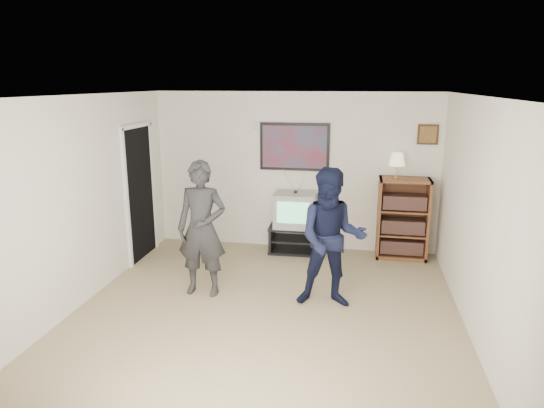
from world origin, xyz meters
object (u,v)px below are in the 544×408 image
(person_tall, at_px, (202,229))
(person_short, at_px, (332,239))
(media_stand, at_px, (297,239))
(crt_television, at_px, (295,210))
(bookshelf, at_px, (403,219))

(person_tall, xyz_separation_m, person_short, (1.62, -0.06, -0.01))
(media_stand, xyz_separation_m, crt_television, (-0.02, 0.00, 0.48))
(media_stand, distance_m, person_short, 2.02)
(media_stand, bearing_deg, crt_television, 178.64)
(crt_television, distance_m, bookshelf, 1.64)
(crt_television, height_order, bookshelf, bookshelf)
(crt_television, bearing_deg, person_tall, -119.06)
(crt_television, distance_m, person_short, 1.93)
(bookshelf, relative_size, person_short, 0.73)
(bookshelf, xyz_separation_m, person_tall, (-2.59, -1.79, 0.24))
(crt_television, relative_size, bookshelf, 0.51)
(media_stand, bearing_deg, bookshelf, 0.41)
(person_short, bearing_deg, crt_television, 106.46)
(person_tall, bearing_deg, crt_television, 61.38)
(media_stand, distance_m, crt_television, 0.48)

